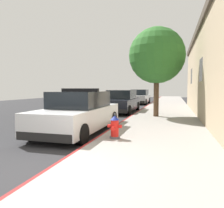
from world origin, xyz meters
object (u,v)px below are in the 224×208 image
parked_car_dark_far (140,97)px  street_tree (157,56)px  police_cruiser (80,113)px  parked_car_silver_ahead (122,102)px  fire_hydrant (115,127)px

parked_car_dark_far → street_tree: size_ratio=1.02×
police_cruiser → street_tree: (2.55, 4.36, 2.68)m
parked_car_silver_ahead → parked_car_dark_far: size_ratio=1.00×
fire_hydrant → street_tree: bearing=82.1°
parked_car_dark_far → fire_hydrant: size_ratio=6.37×
parked_car_dark_far → fire_hydrant: bearing=-83.8°
parked_car_silver_ahead → street_tree: (2.62, -2.97, 2.68)m
fire_hydrant → street_tree: (0.79, 5.70, 2.91)m
parked_car_silver_ahead → street_tree: 4.79m
police_cruiser → fire_hydrant: 2.22m
street_tree → parked_car_dark_far: bearing=102.8°
police_cruiser → fire_hydrant: bearing=-37.3°
fire_hydrant → parked_car_dark_far: bearing=96.2°
fire_hydrant → parked_car_silver_ahead: bearing=101.9°
parked_car_dark_far → street_tree: 12.51m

